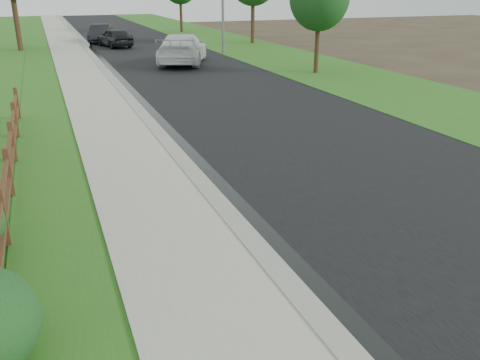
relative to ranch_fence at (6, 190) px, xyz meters
name	(u,v)px	position (x,y,z in m)	size (l,w,h in m)	color
road	(145,47)	(8.20, 28.60, -0.61)	(8.00, 90.00, 0.02)	black
curb	(86,48)	(4.00, 28.60, -0.56)	(0.40, 90.00, 0.12)	gray
wet_gutter	(91,49)	(4.35, 28.60, -0.60)	(0.50, 90.00, 0.00)	black
sidewalk	(67,49)	(2.70, 28.60, -0.57)	(2.20, 90.00, 0.10)	#A69E91
grass_strip	(38,51)	(0.80, 28.60, -0.59)	(1.60, 90.00, 0.06)	#225B1A
verge_far	(232,43)	(15.10, 28.60, -0.60)	(6.00, 90.00, 0.04)	#225B1A
ranch_fence	(6,190)	(0.00, 0.00, 0.00)	(0.12, 16.92, 1.10)	#442A16
white_suv	(182,49)	(8.60, 19.16, 0.25)	(2.37, 5.84, 1.69)	white
dark_car_mid	(115,37)	(6.18, 29.16, 0.08)	(1.60, 3.98, 1.36)	black
dark_car_far	(101,33)	(5.60, 32.92, 0.08)	(1.44, 4.13, 1.36)	black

